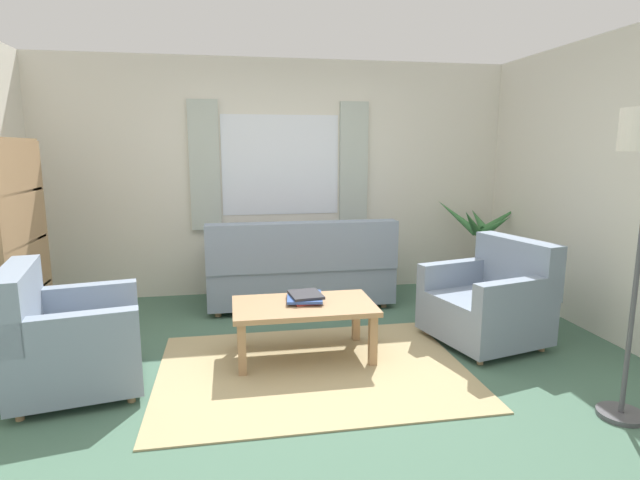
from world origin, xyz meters
TOP-DOWN VIEW (x-y plane):
  - ground_plane at (0.00, 0.00)m, footprint 6.24×6.24m
  - wall_back at (0.00, 2.26)m, footprint 5.32×0.12m
  - window_with_curtains at (0.00, 2.18)m, footprint 1.98×0.07m
  - area_rug at (0.00, 0.00)m, footprint 2.27×1.68m
  - couch at (0.13, 1.62)m, footprint 1.90×0.82m
  - armchair_left at (-1.69, 0.01)m, footprint 0.96×0.98m
  - armchair_right at (1.58, 0.31)m, footprint 1.00×1.01m
  - coffee_table at (-0.03, 0.27)m, footprint 1.10×0.64m
  - book_stack_on_table at (-0.01, 0.35)m, footprint 0.32×0.37m
  - potted_plant at (2.21, 1.73)m, footprint 0.98×0.90m
  - bookshelf at (-2.35, 0.98)m, footprint 0.30×0.94m

SIDE VIEW (x-z plane):
  - ground_plane at x=0.00m, z-range 0.00..0.00m
  - area_rug at x=0.00m, z-range 0.00..0.01m
  - armchair_left at x=-1.69m, z-range -0.09..0.79m
  - armchair_right at x=1.58m, z-range -0.09..0.79m
  - couch at x=0.13m, z-range -0.09..0.83m
  - coffee_table at x=-0.03m, z-range 0.16..0.60m
  - potted_plant at x=2.21m, z-range -0.09..0.99m
  - book_stack_on_table at x=-0.01m, z-range 0.44..0.50m
  - bookshelf at x=-2.35m, z-range -0.09..1.63m
  - wall_back at x=0.00m, z-range 0.00..2.60m
  - window_with_curtains at x=0.00m, z-range 0.75..2.15m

